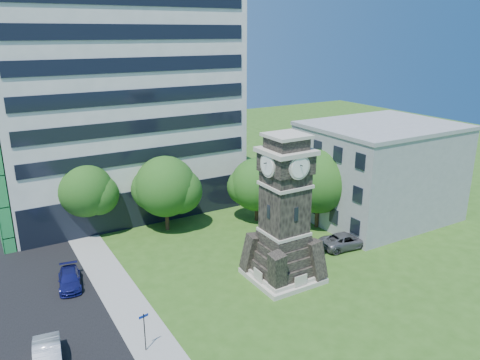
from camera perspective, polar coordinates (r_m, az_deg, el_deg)
ground at (r=37.20m, az=3.16°, el=-14.22°), size 160.00×160.00×0.00m
sidewalk at (r=37.70m, az=-13.82°, el=-14.24°), size 3.00×70.00×0.06m
street at (r=36.79m, az=-27.09°, el=-16.75°), size 14.00×80.00×0.02m
clock_tower at (r=37.80m, az=5.41°, el=-4.74°), size 5.40×5.40×12.22m
office_tall at (r=54.26m, az=-15.18°, el=11.32°), size 26.20×15.11×28.60m
office_low at (r=52.90m, az=16.59°, el=1.06°), size 15.20×12.20×10.40m
car_street_mid at (r=32.37m, az=-22.39°, el=-19.52°), size 2.18×4.78×1.52m
car_street_north at (r=40.81m, az=-20.06°, el=-11.31°), size 2.38×4.41×1.21m
car_east_lot at (r=45.85m, az=12.81°, el=-7.18°), size 5.44×3.03×1.44m
park_bench at (r=40.44m, az=7.89°, el=-10.81°), size 1.73×0.46×0.89m
street_sign at (r=31.63m, az=-11.58°, el=-17.26°), size 0.66×0.07×2.73m
tree_nw at (r=48.45m, az=-18.26°, el=-1.33°), size 5.97×5.43×7.52m
tree_nc at (r=47.84m, az=-8.97°, el=-0.97°), size 6.82×6.20×7.82m
tree_ne at (r=49.84m, az=2.15°, el=-0.71°), size 6.25×5.68×6.95m
tree_east at (r=48.55m, az=9.64°, el=-0.35°), size 7.23×6.57×8.33m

